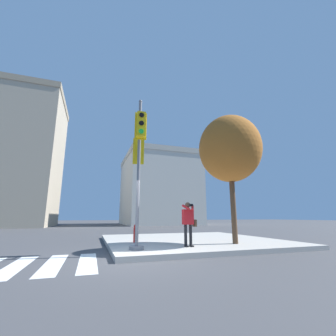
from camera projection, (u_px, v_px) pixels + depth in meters
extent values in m
plane|color=#424244|center=(131.00, 260.00, 6.65)|extent=(160.00, 160.00, 0.00)
cube|color=#ADA89E|center=(190.00, 241.00, 11.00)|extent=(8.00, 8.00, 0.18)
cube|color=silver|center=(88.00, 262.00, 6.30)|extent=(0.49, 3.03, 0.01)
cube|color=silver|center=(53.00, 264.00, 6.03)|extent=(0.49, 3.03, 0.01)
cube|color=silver|center=(16.00, 266.00, 5.75)|extent=(0.49, 3.03, 0.01)
cylinder|color=slate|center=(136.00, 248.00, 7.44)|extent=(0.50, 0.50, 0.12)
cylinder|color=slate|center=(139.00, 169.00, 8.01)|extent=(0.12, 0.12, 5.22)
sphere|color=slate|center=(141.00, 101.00, 8.57)|extent=(0.13, 0.13, 0.13)
cylinder|color=slate|center=(139.00, 150.00, 8.38)|extent=(0.09, 0.32, 0.05)
cube|color=yellow|center=(138.00, 152.00, 8.65)|extent=(0.33, 0.28, 0.90)
cube|color=yellow|center=(138.00, 151.00, 8.52)|extent=(0.42, 0.08, 1.02)
cylinder|color=black|center=(138.00, 146.00, 8.84)|extent=(0.17, 0.05, 0.17)
cylinder|color=black|center=(138.00, 153.00, 8.78)|extent=(0.17, 0.05, 0.17)
cylinder|color=green|center=(138.00, 160.00, 8.72)|extent=(0.17, 0.05, 0.17)
cylinder|color=slate|center=(140.00, 128.00, 8.12)|extent=(0.08, 0.32, 0.05)
cube|color=yellow|center=(141.00, 125.00, 7.86)|extent=(0.32, 0.27, 0.90)
cube|color=yellow|center=(141.00, 126.00, 7.98)|extent=(0.42, 0.07, 1.02)
cylinder|color=black|center=(142.00, 115.00, 7.79)|extent=(0.17, 0.05, 0.17)
cylinder|color=black|center=(141.00, 123.00, 7.73)|extent=(0.17, 0.05, 0.17)
cylinder|color=green|center=(141.00, 131.00, 7.67)|extent=(0.17, 0.05, 0.17)
cube|color=black|center=(186.00, 246.00, 8.11)|extent=(0.09, 0.24, 0.05)
cube|color=black|center=(192.00, 246.00, 8.17)|extent=(0.09, 0.24, 0.05)
cylinder|color=black|center=(186.00, 236.00, 8.25)|extent=(0.11, 0.11, 0.78)
cylinder|color=black|center=(191.00, 235.00, 8.31)|extent=(0.11, 0.11, 0.78)
cube|color=red|center=(188.00, 217.00, 8.42)|extent=(0.40, 0.22, 0.56)
sphere|color=brown|center=(188.00, 205.00, 8.51)|extent=(0.21, 0.21, 0.21)
cube|color=black|center=(191.00, 205.00, 8.22)|extent=(0.12, 0.10, 0.09)
cylinder|color=black|center=(192.00, 205.00, 8.16)|extent=(0.06, 0.08, 0.06)
cylinder|color=red|center=(186.00, 207.00, 8.32)|extent=(0.23, 0.35, 0.23)
cylinder|color=red|center=(192.00, 207.00, 8.41)|extent=(0.23, 0.35, 0.23)
cube|color=brown|center=(195.00, 223.00, 8.48)|extent=(0.10, 0.20, 0.26)
cylinder|color=brown|center=(233.00, 205.00, 9.41)|extent=(0.22, 0.22, 3.08)
ellipsoid|color=#A86023|center=(230.00, 149.00, 9.94)|extent=(2.71, 2.71, 2.98)
cylinder|color=red|center=(135.00, 235.00, 9.62)|extent=(0.17, 0.17, 0.61)
sphere|color=red|center=(136.00, 226.00, 9.70)|extent=(0.15, 0.15, 0.15)
cylinder|color=red|center=(136.00, 233.00, 9.53)|extent=(0.08, 0.06, 0.08)
cube|color=tan|center=(3.00, 160.00, 29.73)|extent=(13.30, 11.02, 17.31)
cube|color=gray|center=(13.00, 97.00, 31.65)|extent=(13.50, 11.22, 0.80)
cube|color=beige|center=(158.00, 192.00, 38.06)|extent=(10.94, 13.78, 10.64)
cube|color=#B2AD9E|center=(158.00, 160.00, 39.28)|extent=(11.14, 13.98, 0.80)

